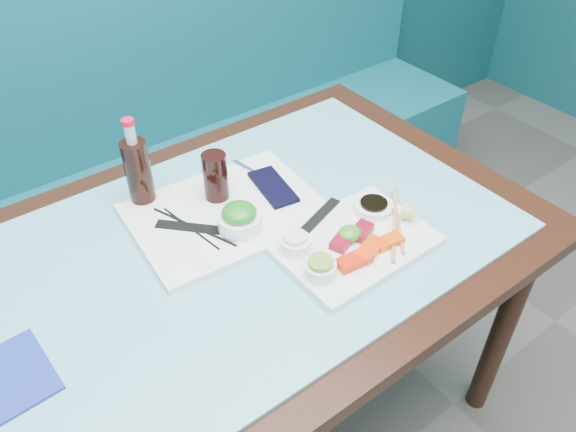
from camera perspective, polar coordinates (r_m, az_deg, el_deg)
booth_bench at (r=2.10m, az=-17.23°, el=2.18°), size 3.00×0.56×1.17m
dining_table at (r=1.32m, az=-5.20°, el=-5.62°), size 1.40×0.90×0.75m
glass_top at (r=1.26m, az=-5.43°, el=-2.84°), size 1.22×0.76×0.01m
sashimi_plate at (r=1.24m, az=6.68°, el=-2.72°), size 0.34×0.25×0.02m
salmon_left at (r=1.18m, az=6.73°, el=-4.53°), size 0.08×0.04×0.02m
salmon_mid at (r=1.21m, az=8.33°, el=-3.38°), size 0.08×0.06×0.02m
salmon_right at (r=1.23m, az=10.17°, el=-2.56°), size 0.07×0.04×0.02m
tuna_left at (r=1.22m, az=5.54°, el=-2.55°), size 0.07×0.05×0.02m
tuna_right at (r=1.25m, az=7.44°, el=-1.52°), size 0.07×0.05×0.02m
seaweed_garnish at (r=1.23m, az=6.28°, el=-1.77°), size 0.06×0.06×0.03m
ramekin_wasabi at (r=1.15m, az=3.29°, el=-5.40°), size 0.09×0.09×0.03m
wasabi_fill at (r=1.13m, az=3.33°, el=-4.72°), size 0.07×0.07×0.01m
ramekin_ginger at (r=1.20m, az=0.75°, el=-2.85°), size 0.09×0.09×0.03m
ginger_fill at (r=1.19m, az=0.75°, el=-2.17°), size 0.05×0.05×0.01m
soy_dish at (r=1.32m, az=8.67°, el=0.91°), size 0.12×0.12×0.02m
soy_fill at (r=1.31m, az=8.72°, el=1.31°), size 0.07×0.07×0.01m
lemon_wedge at (r=1.29m, az=12.44°, el=0.24°), size 0.05×0.05×0.05m
chopstick_sleeve at (r=1.29m, az=3.10°, el=-0.11°), size 0.16×0.07×0.00m
wooden_chopstick_a at (r=1.29m, az=10.79°, el=-0.63°), size 0.20×0.19×0.01m
wooden_chopstick_b at (r=1.30m, az=11.10°, el=-0.48°), size 0.14×0.17×0.01m
serving_tray at (r=1.32m, az=-6.28°, el=0.33°), size 0.45×0.35×0.02m
paper_placemat at (r=1.32m, az=-6.31°, el=0.63°), size 0.38×0.29×0.00m
seaweed_bowl at (r=1.25m, az=-4.93°, el=-0.63°), size 0.11×0.11×0.04m
seaweed_salad at (r=1.23m, az=-5.00°, el=0.33°), size 0.10×0.10×0.04m
cola_glass at (r=1.32m, az=-7.39°, el=3.99°), size 0.07×0.07×0.12m
navy_pouch at (r=1.37m, az=-1.54°, el=2.96°), size 0.09×0.16×0.01m
fork at (r=1.44m, az=-4.18°, el=4.87°), size 0.03×0.09×0.01m
black_chopstick_a at (r=1.27m, az=-9.84°, el=-1.24°), size 0.04×0.20×0.01m
black_chopstick_b at (r=1.28m, az=-9.53°, el=-1.09°), size 0.09×0.22×0.01m
tray_sleeve at (r=1.28m, az=-9.68°, el=-1.18°), size 0.14×0.14×0.00m
cola_bottle_body at (r=1.35m, az=-14.92°, el=4.12°), size 0.08×0.08×0.17m
cola_bottle_neck at (r=1.29m, az=-15.74°, el=8.05°), size 0.02×0.02×0.05m
cola_bottle_cap at (r=1.27m, az=-15.97°, el=9.17°), size 0.03×0.03×0.01m
blue_napkin at (r=1.13m, az=-27.13°, el=-14.79°), size 0.17×0.17×0.01m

